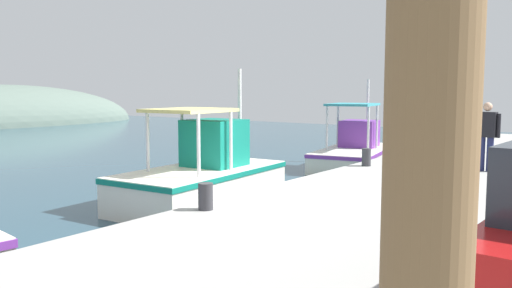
# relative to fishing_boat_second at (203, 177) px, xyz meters

# --- Properties ---
(distant_hill_second) EXTENTS (25.42, 10.53, 6.65)m
(distant_hill_second) POSITION_rel_fishing_boat_second_xyz_m (12.47, 34.09, -0.70)
(distant_hill_second) COLOR #596B60
(distant_hill_second) RESTS_ON ground
(fishing_boat_second) EXTENTS (4.82, 2.58, 3.42)m
(fishing_boat_second) POSITION_rel_fishing_boat_second_xyz_m (0.00, 0.00, 0.00)
(fishing_boat_second) COLOR silver
(fishing_boat_second) RESTS_ON ground
(fishing_boat_third) EXTENTS (5.27, 3.06, 3.27)m
(fishing_boat_third) POSITION_rel_fishing_boat_second_xyz_m (8.07, -0.24, -0.12)
(fishing_boat_third) COLOR silver
(fishing_boat_third) RESTS_ON ground
(fisherman_standing) EXTENTS (0.26, 0.64, 1.74)m
(fisherman_standing) POSITION_rel_fishing_boat_second_xyz_m (4.46, -5.57, 1.07)
(fisherman_standing) COLOR #1E234C
(fisherman_standing) RESTS_ON quay_pier
(mooring_bollard_third) EXTENTS (0.26, 0.26, 0.46)m
(mooring_bollard_third) POSITION_rel_fishing_boat_second_xyz_m (-2.93, -2.75, 0.33)
(mooring_bollard_third) COLOR #333338
(mooring_bollard_third) RESTS_ON quay_pier
(mooring_bollard_fourth) EXTENTS (0.25, 0.25, 0.48)m
(mooring_bollard_fourth) POSITION_rel_fishing_boat_second_xyz_m (3.53, -2.75, 0.33)
(mooring_bollard_fourth) COLOR #333338
(mooring_bollard_fourth) RESTS_ON quay_pier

